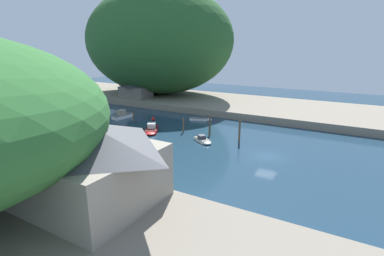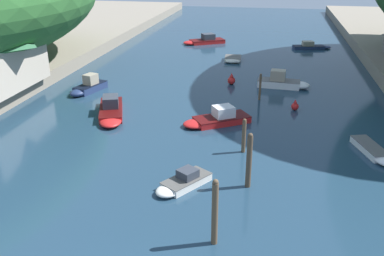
% 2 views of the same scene
% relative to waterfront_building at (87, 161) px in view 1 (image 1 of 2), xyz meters
% --- Properties ---
extents(water_surface, '(130.00, 130.00, 0.00)m').
position_rel_waterfront_building_xyz_m(water_surface, '(21.22, 21.18, -4.90)').
color(water_surface, '#1E384C').
rests_on(water_surface, ground).
extents(right_bank, '(22.00, 120.00, 1.39)m').
position_rel_waterfront_building_xyz_m(right_bank, '(48.44, 21.18, -4.21)').
color(right_bank, gray).
rests_on(right_bank, ground).
extents(hillside_right, '(29.42, 41.19, 27.24)m').
position_rel_waterfront_building_xyz_m(hillside_right, '(49.54, 29.44, 10.10)').
color(hillside_right, '#285628').
rests_on(hillside_right, right_bank).
extents(waterfront_building, '(9.93, 11.45, 6.80)m').
position_rel_waterfront_building_xyz_m(waterfront_building, '(0.00, 0.00, 0.00)').
color(waterfront_building, gray).
rests_on(waterfront_building, left_bank).
extents(boathouse_shed, '(7.62, 10.33, 5.60)m').
position_rel_waterfront_building_xyz_m(boathouse_shed, '(2.21, 12.29, -0.62)').
color(boathouse_shed, '#B2A899').
rests_on(boathouse_shed, left_bank).
extents(right_bank_cottage, '(5.26, 7.97, 4.08)m').
position_rel_waterfront_building_xyz_m(right_bank_cottage, '(41.98, 30.69, -1.40)').
color(right_bank_cottage, slate).
rests_on(right_bank_cottage, right_bank).
extents(boat_small_dinghy, '(3.81, 6.62, 1.44)m').
position_rel_waterfront_building_xyz_m(boat_small_dinghy, '(14.07, 11.24, -4.47)').
color(boat_small_dinghy, red).
rests_on(boat_small_dinghy, water_surface).
extents(boat_moored_right, '(2.59, 4.62, 1.64)m').
position_rel_waterfront_building_xyz_m(boat_moored_right, '(9.56, 16.88, -4.41)').
color(boat_moored_right, navy).
rests_on(boat_moored_right, water_surface).
extents(boat_yellow_tender, '(2.41, 4.49, 0.47)m').
position_rel_waterfront_building_xyz_m(boat_yellow_tender, '(33.86, 7.65, -4.67)').
color(boat_yellow_tender, white).
rests_on(boat_yellow_tender, water_surface).
extents(boat_far_right_bank, '(5.54, 4.50, 1.35)m').
position_rel_waterfront_building_xyz_m(boat_far_right_bank, '(22.79, 11.17, -4.50)').
color(boat_far_right_bank, red).
rests_on(boat_far_right_bank, water_surface).
extents(boat_near_quay, '(6.37, 4.94, 1.38)m').
position_rel_waterfront_building_xyz_m(boat_near_quay, '(16.65, 41.94, -4.49)').
color(boat_near_quay, red).
rests_on(boat_near_quay, water_surface).
extents(boat_white_cruiser, '(5.20, 1.99, 1.71)m').
position_rel_waterfront_building_xyz_m(boat_white_cruiser, '(28.03, 22.01, -4.39)').
color(boat_white_cruiser, white).
rests_on(boat_white_cruiser, water_surface).
extents(boat_cabin_cruiser, '(2.08, 3.11, 0.53)m').
position_rel_waterfront_building_xyz_m(boat_cabin_cruiser, '(21.97, 31.80, -4.64)').
color(boat_cabin_cruiser, silver).
rests_on(boat_cabin_cruiser, water_surface).
extents(boat_navy_launch, '(3.16, 3.80, 0.97)m').
position_rel_waterfront_building_xyz_m(boat_navy_launch, '(22.23, 1.11, -4.60)').
color(boat_navy_launch, silver).
rests_on(boat_navy_launch, water_surface).
extents(boat_red_skiff, '(5.49, 2.69, 1.03)m').
position_rel_waterfront_building_xyz_m(boat_red_skiff, '(31.99, 41.32, -4.60)').
color(boat_red_skiff, navy).
rests_on(boat_red_skiff, water_surface).
extents(mooring_post_nearest, '(0.30, 0.30, 3.38)m').
position_rel_waterfront_building_xyz_m(mooring_post_nearest, '(24.76, -3.58, -3.20)').
color(mooring_post_nearest, brown).
rests_on(mooring_post_nearest, water_surface).
extents(mooring_post_second, '(0.32, 0.32, 3.35)m').
position_rel_waterfront_building_xyz_m(mooring_post_second, '(25.92, 1.90, -3.22)').
color(mooring_post_second, '#4C3D2D').
rests_on(mooring_post_second, water_surface).
extents(mooring_post_middle, '(0.27, 0.27, 2.41)m').
position_rel_waterfront_building_xyz_m(mooring_post_middle, '(25.29, 6.45, -3.69)').
color(mooring_post_middle, brown).
rests_on(mooring_post_middle, water_surface).
extents(mooring_post_farthest, '(0.20, 0.20, 2.47)m').
position_rel_waterfront_building_xyz_m(mooring_post_farthest, '(25.86, 17.68, -3.66)').
color(mooring_post_farthest, brown).
rests_on(mooring_post_farthest, water_surface).
extents(channel_buoy_near, '(0.64, 0.64, 0.96)m').
position_rel_waterfront_building_xyz_m(channel_buoy_near, '(28.95, 15.49, -4.53)').
color(channel_buoy_near, red).
rests_on(channel_buoy_near, water_surface).
extents(channel_buoy_far, '(0.78, 0.78, 1.17)m').
position_rel_waterfront_building_xyz_m(channel_buoy_far, '(22.83, 22.09, -4.45)').
color(channel_buoy_far, red).
rests_on(channel_buoy_far, water_surface).
extents(person_on_quay, '(0.31, 0.42, 1.69)m').
position_rel_waterfront_building_xyz_m(person_on_quay, '(4.15, -2.92, -2.54)').
color(person_on_quay, '#282D3D').
rests_on(person_on_quay, left_bank).
extents(person_by_boathouse, '(0.31, 0.42, 1.69)m').
position_rel_waterfront_building_xyz_m(person_by_boathouse, '(2.81, -0.20, -2.54)').
color(person_by_boathouse, '#282D3D').
rests_on(person_by_boathouse, left_bank).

